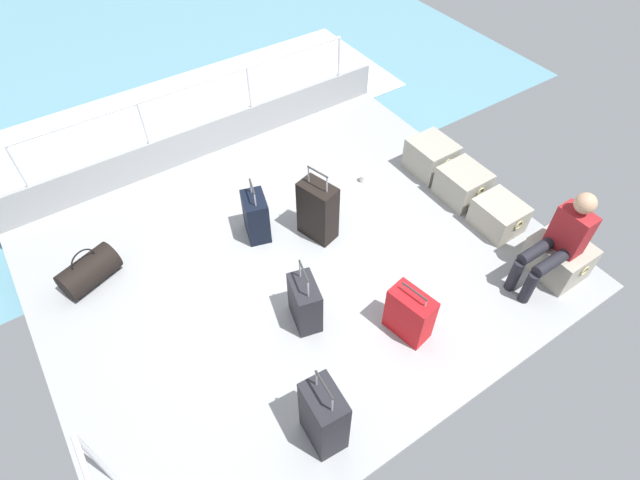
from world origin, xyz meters
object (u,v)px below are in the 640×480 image
(cargo_crate_3, at_px, (558,257))
(cargo_crate_1, at_px, (463,184))
(cargo_crate_0, at_px, (431,157))
(suitcase_2, at_px, (410,314))
(suitcase_4, at_px, (256,217))
(duffel_bag, at_px, (89,271))
(passenger_seated, at_px, (559,240))
(suitcase_0, at_px, (318,211))
(suitcase_1, at_px, (324,417))
(suitcase_3, at_px, (305,303))
(cargo_crate_2, at_px, (499,215))
(paper_cup, at_px, (363,178))

(cargo_crate_3, bearing_deg, cargo_crate_1, -179.60)
(cargo_crate_0, bearing_deg, cargo_crate_3, -0.36)
(cargo_crate_0, relative_size, suitcase_2, 0.89)
(suitcase_4, bearing_deg, duffel_bag, -101.91)
(cargo_crate_3, xyz_separation_m, duffel_bag, (-2.55, -4.06, -0.04))
(passenger_seated, xyz_separation_m, suitcase_2, (-0.29, -1.57, -0.31))
(cargo_crate_0, distance_m, duffel_bag, 4.12)
(suitcase_0, xyz_separation_m, suitcase_1, (1.91, -1.21, 0.00))
(suitcase_3, distance_m, suitcase_4, 1.26)
(suitcase_0, height_order, suitcase_3, suitcase_0)
(cargo_crate_3, height_order, suitcase_2, suitcase_2)
(cargo_crate_2, height_order, suitcase_0, suitcase_0)
(cargo_crate_0, bearing_deg, duffel_bag, -98.48)
(cargo_crate_3, relative_size, suitcase_2, 0.94)
(suitcase_1, xyz_separation_m, suitcase_4, (-2.28, 0.65, -0.09))
(cargo_crate_2, distance_m, suitcase_2, 1.80)
(suitcase_2, bearing_deg, cargo_crate_2, 105.69)
(passenger_seated, distance_m, suitcase_0, 2.41)
(suitcase_0, height_order, suitcase_2, suitcase_0)
(suitcase_4, height_order, paper_cup, suitcase_4)
(suitcase_2, bearing_deg, passenger_seated, 79.48)
(duffel_bag, xyz_separation_m, paper_cup, (0.32, 3.25, -0.11))
(cargo_crate_3, distance_m, suitcase_3, 2.66)
(cargo_crate_0, height_order, paper_cup, cargo_crate_0)
(cargo_crate_3, bearing_deg, cargo_crate_2, -178.13)
(cargo_crate_3, relative_size, suitcase_1, 0.65)
(cargo_crate_3, xyz_separation_m, suitcase_1, (0.10, -2.97, 0.16))
(suitcase_0, distance_m, suitcase_2, 1.52)
(cargo_crate_1, bearing_deg, paper_cup, -137.06)
(cargo_crate_2, bearing_deg, cargo_crate_0, 178.16)
(suitcase_4, distance_m, paper_cup, 1.53)
(cargo_crate_0, bearing_deg, suitcase_1, -55.70)
(suitcase_4, bearing_deg, cargo_crate_3, 46.80)
(suitcase_0, bearing_deg, cargo_crate_3, 44.24)
(cargo_crate_1, relative_size, suitcase_4, 0.76)
(cargo_crate_3, relative_size, suitcase_0, 0.65)
(suitcase_3, bearing_deg, cargo_crate_3, 69.44)
(suitcase_2, relative_size, suitcase_4, 0.87)
(duffel_bag, bearing_deg, suitcase_0, 72.21)
(cargo_crate_1, bearing_deg, suitcase_1, -63.75)
(suitcase_0, distance_m, suitcase_1, 2.26)
(cargo_crate_1, distance_m, cargo_crate_2, 0.59)
(cargo_crate_1, distance_m, suitcase_3, 2.52)
(cargo_crate_3, bearing_deg, suitcase_1, -88.11)
(suitcase_1, bearing_deg, paper_cup, 137.03)
(cargo_crate_0, height_order, cargo_crate_3, cargo_crate_0)
(suitcase_3, xyz_separation_m, suitcase_4, (-1.25, 0.17, 0.00))
(duffel_bag, bearing_deg, paper_cup, 84.36)
(suitcase_0, bearing_deg, duffel_bag, -107.79)
(suitcase_0, bearing_deg, suitcase_1, -32.46)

